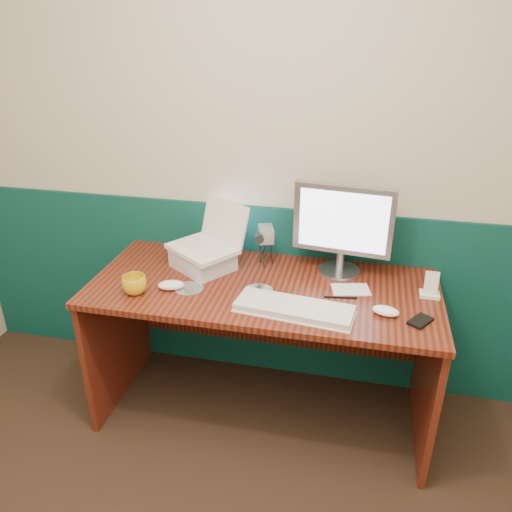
% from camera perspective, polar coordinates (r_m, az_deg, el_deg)
% --- Properties ---
extents(back_wall, '(3.50, 0.04, 2.50)m').
position_cam_1_polar(back_wall, '(2.47, 1.56, 11.14)').
color(back_wall, beige).
rests_on(back_wall, ground).
extents(wainscot, '(3.48, 0.02, 1.00)m').
position_cam_1_polar(wainscot, '(2.74, 1.33, -4.28)').
color(wainscot, '#073430').
rests_on(wainscot, ground).
extents(desk, '(1.60, 0.70, 0.75)m').
position_cam_1_polar(desk, '(2.51, 0.76, -10.87)').
color(desk, '#361609').
rests_on(desk, ground).
extents(laptop_riser, '(0.35, 0.34, 0.09)m').
position_cam_1_polar(laptop_riser, '(2.45, -6.11, -0.39)').
color(laptop_riser, silver).
rests_on(laptop_riser, desk).
extents(laptop, '(0.39, 0.37, 0.26)m').
position_cam_1_polar(laptop, '(2.38, -6.30, 3.38)').
color(laptop, white).
rests_on(laptop, laptop_riser).
extents(monitor, '(0.47, 0.18, 0.46)m').
position_cam_1_polar(monitor, '(2.35, 9.87, 3.06)').
color(monitor, '#A1A1A6').
rests_on(monitor, desk).
extents(keyboard, '(0.51, 0.22, 0.03)m').
position_cam_1_polar(keyboard, '(2.10, 4.37, -6.06)').
color(keyboard, silver).
rests_on(keyboard, desk).
extents(mouse_right, '(0.12, 0.09, 0.04)m').
position_cam_1_polar(mouse_right, '(2.14, 14.62, -6.10)').
color(mouse_right, white).
rests_on(mouse_right, desk).
extents(mouse_left, '(0.13, 0.10, 0.04)m').
position_cam_1_polar(mouse_left, '(2.30, -9.69, -3.29)').
color(mouse_left, white).
rests_on(mouse_left, desk).
extents(mug, '(0.14, 0.14, 0.09)m').
position_cam_1_polar(mug, '(2.28, -13.72, -3.20)').
color(mug, gold).
rests_on(mug, desk).
extents(camcorder, '(0.12, 0.14, 0.19)m').
position_cam_1_polar(camcorder, '(2.45, 1.11, 0.97)').
color(camcorder, '#A9A9AE').
rests_on(camcorder, desk).
extents(cd_spindle, '(0.12, 0.12, 0.03)m').
position_cam_1_polar(cd_spindle, '(2.22, 0.35, -4.19)').
color(cd_spindle, silver).
rests_on(cd_spindle, desk).
extents(cd_loose_a, '(0.13, 0.13, 0.00)m').
position_cam_1_polar(cd_loose_a, '(2.30, -7.67, -3.68)').
color(cd_loose_a, '#AEB3BE').
rests_on(cd_loose_a, desk).
extents(pen, '(0.15, 0.03, 0.01)m').
position_cam_1_polar(pen, '(2.23, 9.65, -4.67)').
color(pen, black).
rests_on(pen, desk).
extents(papers, '(0.19, 0.15, 0.00)m').
position_cam_1_polar(papers, '(2.30, 10.77, -3.79)').
color(papers, silver).
rests_on(papers, desk).
extents(dock, '(0.09, 0.07, 0.02)m').
position_cam_1_polar(dock, '(2.34, 19.20, -4.17)').
color(dock, white).
rests_on(dock, desk).
extents(music_player, '(0.06, 0.03, 0.10)m').
position_cam_1_polar(music_player, '(2.32, 19.41, -2.90)').
color(music_player, white).
rests_on(music_player, dock).
extents(pda, '(0.11, 0.12, 0.01)m').
position_cam_1_polar(pda, '(2.14, 18.27, -7.07)').
color(pda, black).
rests_on(pda, desk).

